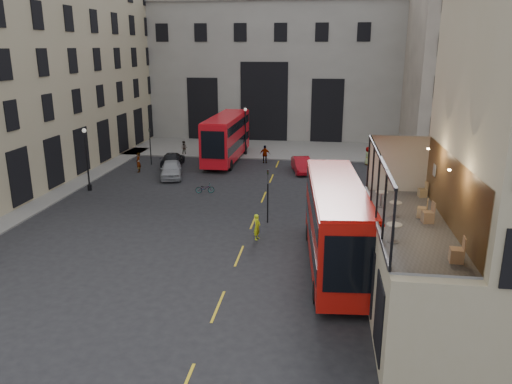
# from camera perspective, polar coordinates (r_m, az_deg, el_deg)

# --- Properties ---
(ground) EXTENTS (140.00, 140.00, 0.00)m
(ground) POSITION_cam_1_polar(r_m,az_deg,el_deg) (23.98, 0.45, -13.27)
(ground) COLOR black
(ground) RESTS_ON ground
(host_building_main) EXTENTS (7.26, 11.40, 15.10)m
(host_building_main) POSITION_cam_1_polar(r_m,az_deg,el_deg) (22.32, 26.82, 4.10)
(host_building_main) COLOR tan
(host_building_main) RESTS_ON ground
(host_frontage) EXTENTS (3.00, 11.00, 4.50)m
(host_frontage) POSITION_cam_1_polar(r_m,az_deg,el_deg) (23.13, 16.86, -8.93)
(host_frontage) COLOR tan
(host_frontage) RESTS_ON ground
(cafe_floor) EXTENTS (3.00, 10.00, 0.10)m
(cafe_floor) POSITION_cam_1_polar(r_m,az_deg,el_deg) (22.28, 17.34, -3.56)
(cafe_floor) COLOR slate
(cafe_floor) RESTS_ON host_frontage
(gateway) EXTENTS (35.00, 10.60, 18.00)m
(gateway) POSITION_cam_1_polar(r_m,az_deg,el_deg) (69.15, 1.45, 14.27)
(gateway) COLOR #9A988F
(gateway) RESTS_ON ground
(building_right) EXTENTS (16.60, 18.60, 20.00)m
(building_right) POSITION_cam_1_polar(r_m,az_deg,el_deg) (63.12, 24.45, 13.59)
(building_right) COLOR #AA9C89
(building_right) RESTS_ON ground
(pavement_far) EXTENTS (40.00, 12.00, 0.12)m
(pavement_far) POSITION_cam_1_polar(r_m,az_deg,el_deg) (60.48, -0.61, 5.07)
(pavement_far) COLOR slate
(pavement_far) RESTS_ON ground
(traffic_light_near) EXTENTS (0.16, 0.20, 3.80)m
(traffic_light_near) POSITION_cam_1_polar(r_m,az_deg,el_deg) (34.21, 1.36, 0.33)
(traffic_light_near) COLOR black
(traffic_light_near) RESTS_ON ground
(traffic_light_far) EXTENTS (0.16, 0.20, 3.80)m
(traffic_light_far) POSITION_cam_1_polar(r_m,az_deg,el_deg) (52.63, -12.01, 5.65)
(traffic_light_far) COLOR black
(traffic_light_far) RESTS_ON ground
(street_lamp_a) EXTENTS (0.36, 0.36, 5.33)m
(street_lamp_a) POSITION_cam_1_polar(r_m,az_deg,el_deg) (44.40, -18.73, 3.16)
(street_lamp_a) COLOR black
(street_lamp_a) RESTS_ON ground
(street_lamp_b) EXTENTS (0.36, 0.36, 5.33)m
(street_lamp_b) POSITION_cam_1_polar(r_m,az_deg,el_deg) (56.17, -1.21, 6.62)
(street_lamp_b) COLOR black
(street_lamp_b) RESTS_ON ground
(bus_near) EXTENTS (3.65, 12.19, 4.79)m
(bus_near) POSITION_cam_1_polar(r_m,az_deg,el_deg) (27.56, 9.13, -3.28)
(bus_near) COLOR red
(bus_near) RESTS_ON ground
(bus_far) EXTENTS (3.06, 12.19, 4.84)m
(bus_far) POSITION_cam_1_polar(r_m,az_deg,el_deg) (53.39, -3.39, 6.44)
(bus_far) COLOR red
(bus_far) RESTS_ON ground
(car_a) EXTENTS (3.06, 5.02, 1.60)m
(car_a) POSITION_cam_1_polar(r_m,az_deg,el_deg) (47.31, -9.67, 2.58)
(car_a) COLOR #9B9EA3
(car_a) RESTS_ON ground
(car_b) EXTENTS (2.44, 4.69, 1.47)m
(car_b) POSITION_cam_1_polar(r_m,az_deg,el_deg) (48.88, 5.25, 3.11)
(car_b) COLOR #9C0913
(car_b) RESTS_ON ground
(car_c) EXTENTS (2.50, 4.99, 1.39)m
(car_c) POSITION_cam_1_polar(r_m,az_deg,el_deg) (52.07, -9.51, 3.72)
(car_c) COLOR black
(car_c) RESTS_ON ground
(bicycle) EXTENTS (1.65, 0.90, 0.82)m
(bicycle) POSITION_cam_1_polar(r_m,az_deg,el_deg) (41.98, -5.86, 0.42)
(bicycle) COLOR gray
(bicycle) RESTS_ON ground
(cyclist) EXTENTS (0.54, 0.69, 1.66)m
(cyclist) POSITION_cam_1_polar(r_m,az_deg,el_deg) (31.70, 0.13, -4.00)
(cyclist) COLOR #E1FF1A
(cyclist) RESTS_ON ground
(pedestrian_a) EXTENTS (0.82, 0.66, 1.61)m
(pedestrian_a) POSITION_cam_1_polar(r_m,az_deg,el_deg) (57.03, -8.21, 4.98)
(pedestrian_a) COLOR gray
(pedestrian_a) RESTS_ON ground
(pedestrian_b) EXTENTS (1.03, 1.29, 1.74)m
(pedestrian_b) POSITION_cam_1_polar(r_m,az_deg,el_deg) (61.80, -2.21, 6.07)
(pedestrian_b) COLOR gray
(pedestrian_b) RESTS_ON ground
(pedestrian_c) EXTENTS (1.13, 0.50, 1.90)m
(pedestrian_c) POSITION_cam_1_polar(r_m,az_deg,el_deg) (52.49, 1.04, 4.33)
(pedestrian_c) COLOR gray
(pedestrian_c) RESTS_ON ground
(pedestrian_d) EXTENTS (0.78, 1.02, 1.88)m
(pedestrian_d) POSITION_cam_1_polar(r_m,az_deg,el_deg) (53.06, 12.65, 4.05)
(pedestrian_d) COLOR gray
(pedestrian_d) RESTS_ON ground
(pedestrian_e) EXTENTS (0.60, 0.78, 1.93)m
(pedestrian_e) POSITION_cam_1_polar(r_m,az_deg,el_deg) (50.03, -13.30, 3.31)
(pedestrian_e) COLOR gray
(pedestrian_e) RESTS_ON ground
(cafe_table_near) EXTENTS (0.59, 0.59, 0.74)m
(cafe_table_near) POSITION_cam_1_polar(r_m,az_deg,el_deg) (19.81, 15.49, -4.23)
(cafe_table_near) COLOR silver
(cafe_table_near) RESTS_ON cafe_floor
(cafe_table_mid) EXTENTS (0.54, 0.54, 0.67)m
(cafe_table_mid) POSITION_cam_1_polar(r_m,az_deg,el_deg) (22.79, 15.64, -1.66)
(cafe_table_mid) COLOR beige
(cafe_table_mid) RESTS_ON cafe_floor
(cafe_table_far) EXTENTS (0.58, 0.58, 0.72)m
(cafe_table_far) POSITION_cam_1_polar(r_m,az_deg,el_deg) (24.06, 14.13, -0.51)
(cafe_table_far) COLOR beige
(cafe_table_far) RESTS_ON cafe_floor
(cafe_chair_a) EXTENTS (0.50, 0.50, 0.94)m
(cafe_chair_a) POSITION_cam_1_polar(r_m,az_deg,el_deg) (18.81, 21.99, -6.63)
(cafe_chair_a) COLOR tan
(cafe_chair_a) RESTS_ON cafe_floor
(cafe_chair_b) EXTENTS (0.50, 0.50, 0.91)m
(cafe_chair_b) POSITION_cam_1_polar(r_m,az_deg,el_deg) (22.50, 19.07, -2.64)
(cafe_chair_b) COLOR tan
(cafe_chair_b) RESTS_ON cafe_floor
(cafe_chair_c) EXTENTS (0.51, 0.51, 0.85)m
(cafe_chair_c) POSITION_cam_1_polar(r_m,az_deg,el_deg) (23.08, 18.49, -2.16)
(cafe_chair_c) COLOR tan
(cafe_chair_c) RESTS_ON cafe_floor
(cafe_chair_d) EXTENTS (0.44, 0.44, 0.78)m
(cafe_chair_d) POSITION_cam_1_polar(r_m,az_deg,el_deg) (26.23, 18.51, -0.04)
(cafe_chair_d) COLOR tan
(cafe_chair_d) RESTS_ON cafe_floor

